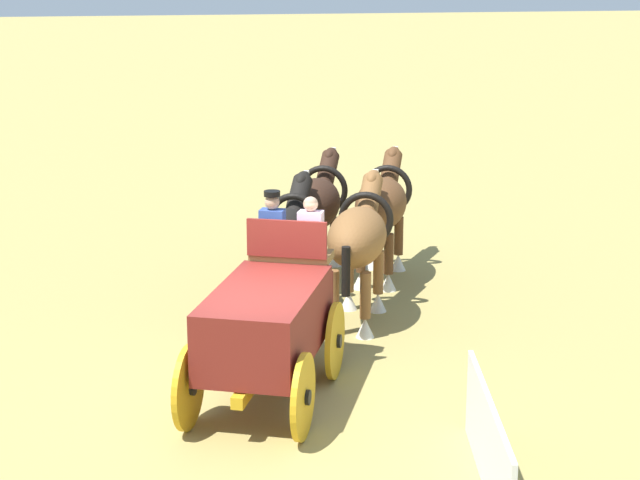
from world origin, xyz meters
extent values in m
plane|color=#9E8C4C|center=(0.00, 0.00, 0.00)|extent=(220.00, 220.00, 0.00)
cube|color=maroon|center=(0.00, 0.00, 1.15)|extent=(2.94, 2.27, 0.96)
cube|color=brown|center=(1.43, -0.63, 1.67)|extent=(0.99, 1.31, 0.12)
cube|color=maroon|center=(1.80, -0.79, 1.02)|extent=(0.64, 1.06, 0.60)
cube|color=maroon|center=(1.16, -0.51, 2.00)|extent=(0.53, 1.11, 0.55)
cube|color=gold|center=(0.00, 0.00, 0.57)|extent=(2.72, 1.31, 0.16)
cylinder|color=gold|center=(1.27, 0.27, 0.57)|extent=(1.07, 0.53, 1.14)
cylinder|color=black|center=(1.27, 0.27, 0.57)|extent=(0.26, 0.25, 0.20)
cylinder|color=gold|center=(0.66, -1.12, 0.57)|extent=(1.07, 0.53, 1.14)
cylinder|color=black|center=(0.66, -1.12, 0.57)|extent=(0.26, 0.25, 0.20)
cylinder|color=gold|center=(-0.66, 1.12, 0.57)|extent=(1.07, 0.53, 1.14)
cylinder|color=black|center=(-0.66, 1.12, 0.57)|extent=(0.26, 0.25, 0.20)
cylinder|color=gold|center=(-1.27, -0.27, 0.57)|extent=(1.07, 0.53, 1.14)
cylinder|color=black|center=(-1.27, -0.27, 0.57)|extent=(0.26, 0.25, 0.20)
cylinder|color=brown|center=(2.40, -1.05, 0.62)|extent=(2.42, 1.14, 0.10)
cube|color=#2D2D33|center=(1.66, -0.41, 1.81)|extent=(0.49, 0.45, 0.16)
cube|color=#334C99|center=(1.55, -0.36, 2.08)|extent=(0.36, 0.43, 0.55)
sphere|color=tan|center=(1.55, -0.36, 2.47)|extent=(0.22, 0.22, 0.22)
cylinder|color=black|center=(1.55, -0.36, 2.60)|extent=(0.24, 0.24, 0.08)
cube|color=#BCB293|center=(1.43, -0.94, 1.81)|extent=(0.49, 0.45, 0.16)
cube|color=silver|center=(1.32, -0.90, 2.08)|extent=(0.36, 0.43, 0.55)
sphere|color=tan|center=(1.32, -0.90, 2.47)|extent=(0.22, 0.22, 0.22)
ellipsoid|color=black|center=(3.48, -0.82, 1.41)|extent=(2.32, 1.69, 0.91)
cylinder|color=black|center=(4.27, -0.89, 0.66)|extent=(0.18, 0.18, 0.71)
cone|color=silver|center=(4.27, -0.89, 0.15)|extent=(0.30, 0.30, 0.31)
cylinder|color=black|center=(4.07, -1.35, 0.66)|extent=(0.18, 0.18, 0.71)
cone|color=silver|center=(4.07, -1.35, 0.15)|extent=(0.30, 0.30, 0.31)
cylinder|color=black|center=(2.90, -0.29, 0.66)|extent=(0.18, 0.18, 0.71)
cone|color=silver|center=(2.90, -0.29, 0.15)|extent=(0.30, 0.30, 0.31)
cylinder|color=black|center=(2.70, -0.75, 0.66)|extent=(0.18, 0.18, 0.71)
cone|color=silver|center=(2.70, -0.75, 0.15)|extent=(0.30, 0.30, 0.31)
cylinder|color=black|center=(4.70, -1.35, 1.80)|extent=(1.01, 0.71, 0.81)
ellipsoid|color=black|center=(5.04, -1.50, 2.06)|extent=(0.65, 0.48, 0.32)
cube|color=silver|center=(5.29, -1.61, 2.06)|extent=(0.10, 0.12, 0.24)
torus|color=black|center=(4.36, -1.20, 1.51)|extent=(0.49, 0.91, 0.94)
cylinder|color=black|center=(2.46, -0.37, 1.11)|extent=(0.14, 0.14, 0.80)
ellipsoid|color=brown|center=(2.96, -2.01, 1.50)|extent=(2.15, 1.64, 0.94)
cylinder|color=brown|center=(3.68, -2.04, 0.71)|extent=(0.18, 0.18, 0.77)
cone|color=silver|center=(3.68, -2.04, 0.16)|extent=(0.30, 0.30, 0.33)
cylinder|color=brown|center=(3.47, -2.52, 0.71)|extent=(0.18, 0.18, 0.77)
cone|color=silver|center=(3.47, -2.52, 0.16)|extent=(0.30, 0.30, 0.33)
cylinder|color=brown|center=(2.44, -1.50, 0.71)|extent=(0.18, 0.18, 0.77)
cone|color=silver|center=(2.44, -1.50, 0.16)|extent=(0.30, 0.30, 0.33)
cylinder|color=brown|center=(2.24, -1.97, 0.71)|extent=(0.18, 0.18, 0.77)
cone|color=silver|center=(2.24, -1.97, 0.16)|extent=(0.30, 0.30, 0.33)
cylinder|color=brown|center=(4.09, -2.51, 1.90)|extent=(1.01, 0.71, 0.81)
ellipsoid|color=brown|center=(4.43, -2.65, 2.15)|extent=(0.65, 0.48, 0.32)
cube|color=silver|center=(4.69, -2.77, 2.15)|extent=(0.10, 0.12, 0.24)
torus|color=black|center=(3.75, -2.36, 1.60)|extent=(0.50, 0.93, 0.97)
cylinder|color=black|center=(2.03, -1.60, 1.20)|extent=(0.14, 0.14, 0.80)
ellipsoid|color=#331E14|center=(5.86, -1.86, 1.40)|extent=(2.29, 1.72, 0.96)
cylinder|color=#331E14|center=(6.64, -1.91, 0.64)|extent=(0.18, 0.18, 0.69)
cone|color=silver|center=(6.64, -1.91, 0.15)|extent=(0.30, 0.30, 0.30)
cylinder|color=#331E14|center=(6.42, -2.40, 0.64)|extent=(0.18, 0.18, 0.69)
cone|color=silver|center=(6.42, -2.40, 0.15)|extent=(0.30, 0.30, 0.30)
cylinder|color=#331E14|center=(5.30, -1.33, 0.64)|extent=(0.18, 0.18, 0.69)
cone|color=silver|center=(5.30, -1.33, 0.15)|extent=(0.30, 0.30, 0.30)
cylinder|color=#331E14|center=(5.09, -1.81, 0.64)|extent=(0.18, 0.18, 0.69)
cone|color=silver|center=(5.09, -1.81, 0.15)|extent=(0.30, 0.30, 0.30)
cylinder|color=#331E14|center=(7.06, -2.39, 1.80)|extent=(1.01, 0.71, 0.81)
ellipsoid|color=#331E14|center=(7.40, -2.54, 2.06)|extent=(0.65, 0.48, 0.32)
cube|color=silver|center=(7.65, -2.65, 2.06)|extent=(0.10, 0.12, 0.24)
torus|color=black|center=(6.72, -2.24, 1.50)|extent=(0.51, 0.95, 0.99)
cylinder|color=black|center=(4.86, -1.42, 1.10)|extent=(0.14, 0.14, 0.80)
ellipsoid|color=brown|center=(5.34, -3.05, 1.48)|extent=(2.15, 1.64, 0.94)
cylinder|color=brown|center=(6.06, -3.09, 0.70)|extent=(0.18, 0.18, 0.76)
cone|color=silver|center=(6.06, -3.09, 0.16)|extent=(0.30, 0.30, 0.32)
cylinder|color=brown|center=(5.86, -3.56, 0.70)|extent=(0.18, 0.18, 0.76)
cone|color=silver|center=(5.86, -3.56, 0.16)|extent=(0.30, 0.30, 0.32)
cylinder|color=brown|center=(4.82, -2.54, 0.70)|extent=(0.18, 0.18, 0.76)
cone|color=silver|center=(4.82, -2.54, 0.16)|extent=(0.30, 0.30, 0.32)
cylinder|color=brown|center=(4.62, -3.02, 0.70)|extent=(0.18, 0.18, 0.76)
cone|color=silver|center=(4.62, -3.02, 0.16)|extent=(0.30, 0.30, 0.32)
cylinder|color=brown|center=(6.47, -3.55, 1.88)|extent=(1.01, 0.71, 0.81)
ellipsoid|color=brown|center=(6.81, -3.70, 2.14)|extent=(0.65, 0.48, 0.32)
cube|color=silver|center=(7.07, -3.81, 2.14)|extent=(0.10, 0.12, 0.24)
torus|color=black|center=(6.14, -3.40, 1.58)|extent=(0.50, 0.94, 0.97)
cylinder|color=black|center=(4.41, -2.64, 1.18)|extent=(0.14, 0.14, 0.80)
cube|color=silver|center=(-3.02, -2.09, 0.55)|extent=(3.14, 0.71, 1.10)
camera|label=1|loc=(-13.56, 2.09, 5.90)|focal=59.80mm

